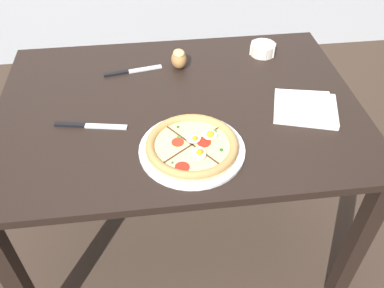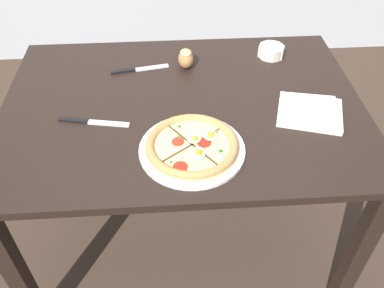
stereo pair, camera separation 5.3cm
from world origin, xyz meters
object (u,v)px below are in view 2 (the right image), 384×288
(ramekin_bowl, at_px, (271,51))
(knife_spare, at_px, (93,122))
(napkin_folded, at_px, (310,111))
(bread_piece_near, at_px, (186,58))
(dining_table, at_px, (183,124))
(pizza, at_px, (192,146))
(knife_main, at_px, (139,69))

(ramekin_bowl, relative_size, knife_spare, 0.45)
(knife_spare, bearing_deg, ramekin_bowl, 40.07)
(napkin_folded, height_order, bread_piece_near, bread_piece_near)
(dining_table, xyz_separation_m, knife_spare, (-0.32, -0.09, 0.10))
(bread_piece_near, bearing_deg, pizza, -90.99)
(pizza, height_order, ramekin_bowl, pizza)
(bread_piece_near, xyz_separation_m, knife_spare, (-0.34, -0.34, -0.04))
(dining_table, xyz_separation_m, ramekin_bowl, (0.39, 0.31, 0.12))
(knife_main, bearing_deg, pizza, -79.74)
(pizza, bearing_deg, knife_main, 110.51)
(ramekin_bowl, bearing_deg, knife_main, -172.67)
(pizza, xyz_separation_m, ramekin_bowl, (0.37, 0.56, 0.01))
(dining_table, distance_m, bread_piece_near, 0.28)
(knife_spare, bearing_deg, pizza, -15.33)
(dining_table, distance_m, knife_main, 0.30)
(dining_table, relative_size, knife_spare, 5.30)
(dining_table, height_order, ramekin_bowl, ramekin_bowl)
(bread_piece_near, bearing_deg, knife_main, -176.03)
(ramekin_bowl, height_order, knife_spare, ramekin_bowl)
(pizza, relative_size, knife_spare, 1.37)
(pizza, bearing_deg, bread_piece_near, 89.01)
(pizza, relative_size, ramekin_bowl, 3.03)
(napkin_folded, bearing_deg, dining_table, 167.55)
(knife_main, distance_m, knife_spare, 0.36)
(knife_spare, bearing_deg, dining_table, 26.89)
(pizza, height_order, napkin_folded, pizza)
(pizza, relative_size, bread_piece_near, 3.93)
(napkin_folded, xyz_separation_m, bread_piece_near, (-0.42, 0.35, 0.02))
(pizza, bearing_deg, ramekin_bowl, 56.35)
(pizza, distance_m, knife_main, 0.52)
(knife_main, height_order, knife_spare, same)
(knife_main, relative_size, knife_spare, 0.94)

